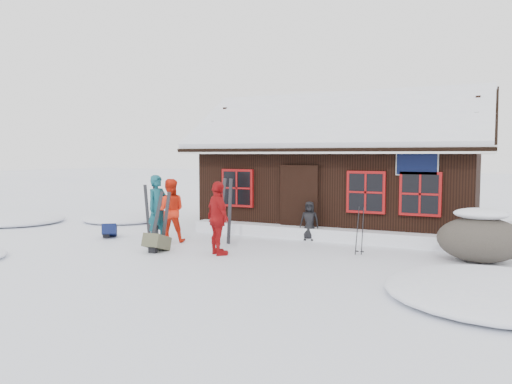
% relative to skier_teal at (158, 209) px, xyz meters
% --- Properties ---
extents(ground, '(120.00, 120.00, 0.00)m').
position_rel_skier_teal_xyz_m(ground, '(2.24, 0.01, -0.91)').
color(ground, white).
rests_on(ground, ground).
extents(mountain_hut, '(8.90, 6.09, 4.42)m').
position_rel_skier_teal_xyz_m(mountain_hut, '(3.74, 4.99, 0.67)').
color(mountain_hut, black).
rests_on(mountain_hut, ground).
extents(snow_drift, '(7.60, 0.60, 0.35)m').
position_rel_skier_teal_xyz_m(snow_drift, '(3.74, 2.26, -0.73)').
color(snow_drift, white).
rests_on(snow_drift, ground).
extents(snow_mounds, '(20.60, 13.20, 0.48)m').
position_rel_skier_teal_xyz_m(snow_mounds, '(3.90, 1.87, -0.91)').
color(snow_mounds, white).
rests_on(snow_mounds, ground).
extents(skier_teal, '(0.56, 0.73, 1.81)m').
position_rel_skier_teal_xyz_m(skier_teal, '(0.00, 0.00, 0.00)').
color(skier_teal, '#13515E').
rests_on(skier_teal, ground).
extents(skier_orange_left, '(1.05, 0.99, 1.71)m').
position_rel_skier_teal_xyz_m(skier_orange_left, '(0.28, 0.15, -0.05)').
color(skier_orange_left, red).
rests_on(skier_orange_left, ground).
extents(skier_orange_right, '(1.07, 0.95, 1.74)m').
position_rel_skier_teal_xyz_m(skier_orange_right, '(2.33, -0.81, -0.04)').
color(skier_orange_right, '#AA1114').
rests_on(skier_orange_right, ground).
extents(skier_crouched, '(0.57, 0.41, 1.07)m').
position_rel_skier_teal_xyz_m(skier_crouched, '(3.58, 2.07, -0.37)').
color(skier_crouched, black).
rests_on(skier_crouched, ground).
extents(boulder, '(1.82, 1.37, 1.07)m').
position_rel_skier_teal_xyz_m(boulder, '(7.91, 0.97, -0.37)').
color(boulder, '#49443B').
rests_on(boulder, ground).
extents(ski_pair_left, '(0.61, 0.25, 1.50)m').
position_rel_skier_teal_xyz_m(ski_pair_left, '(0.65, -0.76, -0.20)').
color(ski_pair_left, black).
rests_on(ski_pair_left, ground).
extents(ski_pair_mid, '(0.45, 0.11, 1.60)m').
position_rel_skier_teal_xyz_m(ski_pair_mid, '(-0.25, 0.06, -0.16)').
color(ski_pair_mid, black).
rests_on(ski_pair_mid, ground).
extents(ski_pair_right, '(0.58, 0.21, 1.79)m').
position_rel_skier_teal_xyz_m(ski_pair_right, '(1.77, 0.55, -0.06)').
color(ski_pair_right, black).
rests_on(ski_pair_right, ground).
extents(ski_poles, '(0.21, 0.10, 1.18)m').
position_rel_skier_teal_xyz_m(ski_poles, '(5.33, 0.64, -0.36)').
color(ski_poles, black).
rests_on(ski_poles, ground).
extents(backpack_blue, '(0.63, 0.66, 0.28)m').
position_rel_skier_teal_xyz_m(backpack_blue, '(-1.70, 0.00, -0.77)').
color(backpack_blue, '#0F1842').
rests_on(backpack_blue, ground).
extents(backpack_olive, '(0.47, 0.61, 0.32)m').
position_rel_skier_teal_xyz_m(backpack_olive, '(0.79, -1.12, -0.75)').
color(backpack_olive, '#4F4F38').
rests_on(backpack_olive, ground).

